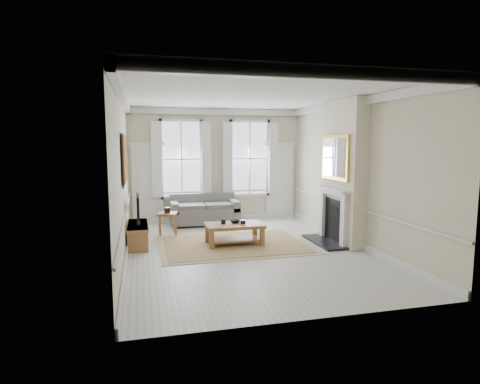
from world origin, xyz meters
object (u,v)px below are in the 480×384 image
object	(u,v)px
sofa	(204,212)
side_table	(167,217)
tv_stand	(138,235)
coffee_table	(234,227)

from	to	relation	value
sofa	side_table	bearing A→B (deg)	-135.65
sofa	side_table	size ratio (longest dim) A/B	3.38
sofa	tv_stand	xyz separation A→B (m)	(-1.89, -2.04, -0.12)
sofa	tv_stand	distance (m)	2.78
tv_stand	sofa	bearing A→B (deg)	47.26
side_table	tv_stand	size ratio (longest dim) A/B	0.41
coffee_table	sofa	bearing A→B (deg)	97.65
side_table	coffee_table	xyz separation A→B (m)	(1.46, -1.43, -0.05)
coffee_table	tv_stand	xyz separation A→B (m)	(-2.20, 0.51, -0.17)
sofa	side_table	distance (m)	1.60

